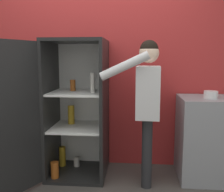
% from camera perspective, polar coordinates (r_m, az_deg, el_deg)
% --- Properties ---
extents(wall_back, '(7.00, 0.06, 2.55)m').
position_cam_1_polar(wall_back, '(3.32, -3.13, 6.82)').
color(wall_back, '#B72D2D').
rests_on(wall_back, ground_plane).
extents(refrigerator, '(1.00, 1.24, 1.56)m').
position_cam_1_polar(refrigerator, '(2.99, -9.97, -3.22)').
color(refrigerator, black).
rests_on(refrigerator, ground_plane).
extents(person, '(0.62, 0.56, 1.54)m').
position_cam_1_polar(person, '(2.76, 7.71, 0.10)').
color(person, '#262628').
rests_on(person, ground_plane).
extents(counter, '(0.60, 0.59, 0.93)m').
position_cam_1_polar(counter, '(3.17, 19.75, -8.61)').
color(counter, gray).
rests_on(counter, ground_plane).
extents(bowl, '(0.15, 0.15, 0.08)m').
position_cam_1_polar(bowl, '(3.02, 20.71, 0.29)').
color(bowl, white).
rests_on(bowl, counter).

